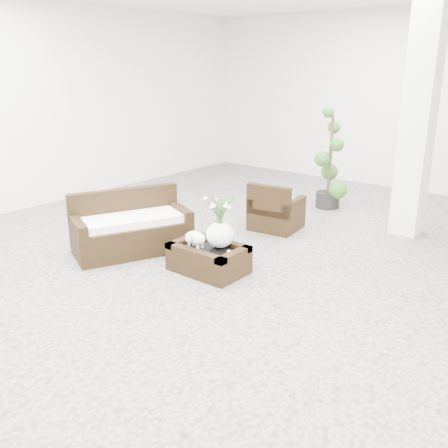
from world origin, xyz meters
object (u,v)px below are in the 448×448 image
Objects in this scene: loveseat at (131,223)px; topiary at (330,159)px; coffee_table at (209,259)px; armchair at (277,205)px.

loveseat is 3.81m from topiary.
loveseat is (-1.25, -0.14, 0.25)m from coffee_table.
armchair is 0.43× the size of topiary.
coffee_table is at bearing -59.72° from loveseat.
coffee_table is 1.96m from armchair.
coffee_table is 1.21× the size of armchair.
coffee_table is 0.52× the size of topiary.
loveseat is at bearing -105.73° from topiary.
armchair reaches higher than coffee_table.
armchair is (-0.28, 1.93, 0.21)m from coffee_table.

